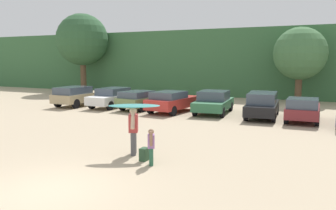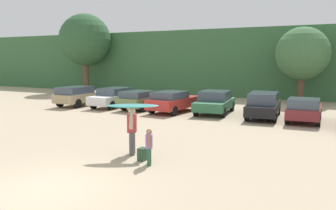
# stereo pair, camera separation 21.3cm
# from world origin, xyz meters

# --- Properties ---
(ground_plane) EXTENTS (120.00, 120.00, 0.00)m
(ground_plane) POSITION_xyz_m (0.00, 0.00, 0.00)
(ground_plane) COLOR tan
(hillside_ridge) EXTENTS (108.00, 12.00, 6.40)m
(hillside_ridge) POSITION_xyz_m (0.00, 31.02, 3.20)
(hillside_ridge) COLOR #38663D
(hillside_ridge) RESTS_ON ground_plane
(tree_left) EXTENTS (5.50, 5.50, 8.39)m
(tree_left) POSITION_xyz_m (-17.60, 23.27, 5.60)
(tree_left) COLOR brown
(tree_left) RESTS_ON ground_plane
(tree_ridge_back) EXTENTS (4.23, 4.23, 6.12)m
(tree_ridge_back) POSITION_xyz_m (4.34, 23.18, 3.98)
(tree_ridge_back) COLOR brown
(tree_ridge_back) RESTS_ON ground_plane
(parked_car_tan) EXTENTS (1.93, 4.39, 1.50)m
(parked_car_tan) POSITION_xyz_m (-10.70, 14.05, 0.81)
(parked_car_tan) COLOR tan
(parked_car_tan) RESTS_ON ground_plane
(parked_car_white) EXTENTS (1.80, 4.42, 1.43)m
(parked_car_white) POSITION_xyz_m (-7.88, 14.60, 0.77)
(parked_car_white) COLOR white
(parked_car_white) RESTS_ON ground_plane
(parked_car_olive_green) EXTENTS (2.25, 4.80, 1.35)m
(parked_car_olive_green) POSITION_xyz_m (-5.35, 14.68, 0.71)
(parked_car_olive_green) COLOR #6B7F4C
(parked_car_olive_green) RESTS_ON ground_plane
(parked_car_red) EXTENTS (2.33, 4.45, 1.43)m
(parked_car_red) POSITION_xyz_m (-2.83, 14.16, 0.76)
(parked_car_red) COLOR #B72D28
(parked_car_red) RESTS_ON ground_plane
(parked_car_forest_green) EXTENTS (2.31, 4.50, 1.49)m
(parked_car_forest_green) POSITION_xyz_m (-0.15, 14.89, 0.77)
(parked_car_forest_green) COLOR #2D6642
(parked_car_forest_green) RESTS_ON ground_plane
(parked_car_black) EXTENTS (2.12, 4.84, 1.55)m
(parked_car_black) POSITION_xyz_m (3.03, 14.60, 0.81)
(parked_car_black) COLOR black
(parked_car_black) RESTS_ON ground_plane
(parked_car_maroon) EXTENTS (1.87, 3.96, 1.40)m
(parked_car_maroon) POSITION_xyz_m (5.38, 14.11, 0.73)
(parked_car_maroon) COLOR maroon
(parked_car_maroon) RESTS_ON ground_plane
(person_adult) EXTENTS (0.52, 0.82, 1.78)m
(person_adult) POSITION_xyz_m (0.23, 4.11, 1.00)
(person_adult) COLOR #4C4C51
(person_adult) RESTS_ON ground_plane
(person_child) EXTENTS (0.34, 0.45, 1.23)m
(person_child) POSITION_xyz_m (1.44, 3.23, 0.70)
(person_child) COLOR #26593F
(person_child) RESTS_ON ground_plane
(surfboard_teal) EXTENTS (1.93, 1.32, 0.14)m
(surfboard_teal) POSITION_xyz_m (0.33, 4.02, 1.85)
(surfboard_teal) COLOR teal
(backpack_dropped) EXTENTS (0.24, 0.34, 0.45)m
(backpack_dropped) POSITION_xyz_m (0.98, 3.57, 0.22)
(backpack_dropped) COLOR #2D4C33
(backpack_dropped) RESTS_ON ground_plane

